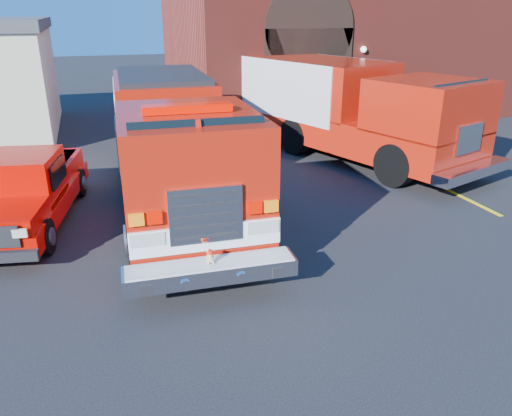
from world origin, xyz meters
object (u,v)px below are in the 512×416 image
object	(u,v)px
fire_engine	(173,143)
pickup_truck	(24,190)
secondary_truck	(345,106)
fire_station	(334,18)

from	to	relation	value
fire_engine	pickup_truck	world-z (taller)	fire_engine
pickup_truck	secondary_truck	bearing A→B (deg)	17.42
secondary_truck	fire_station	bearing A→B (deg)	66.58
fire_station	secondary_truck	size ratio (longest dim) A/B	1.53
fire_station	secondary_truck	distance (m)	9.37
pickup_truck	secondary_truck	world-z (taller)	secondary_truck
fire_engine	pickup_truck	xyz separation A→B (m)	(-3.51, -0.27, -0.76)
pickup_truck	fire_station	bearing A→B (deg)	40.39
pickup_truck	fire_engine	bearing A→B (deg)	4.47
fire_engine	pickup_truck	distance (m)	3.61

